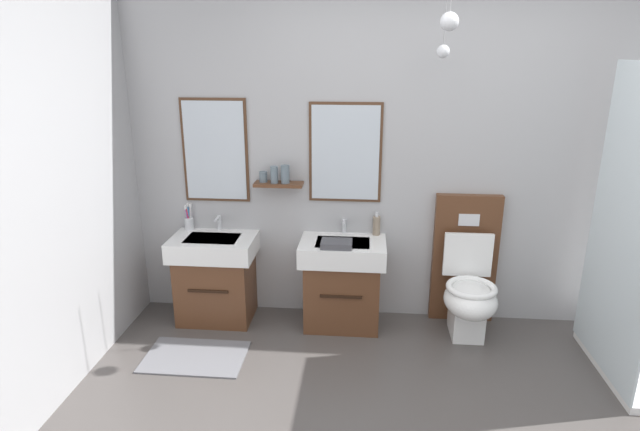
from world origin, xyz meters
name	(u,v)px	position (x,y,z in m)	size (l,w,h in m)	color
wall_back	(424,142)	(-0.01, 1.68, 1.36)	(4.64, 0.64, 2.73)	#A8A8AA
bath_mat	(195,357)	(-1.56, 0.86, 0.01)	(0.68, 0.44, 0.01)	slate
vanity_sink_left	(216,275)	(-1.56, 1.43, 0.35)	(0.63, 0.45, 0.67)	#56331E
tap_on_left_sink	(219,221)	(-1.56, 1.59, 0.74)	(0.03, 0.13, 0.11)	silver
vanity_sink_right	(342,280)	(-0.59, 1.43, 0.35)	(0.63, 0.45, 0.67)	#56331E
tap_on_right_sink	(344,225)	(-0.59, 1.59, 0.74)	(0.03, 0.13, 0.11)	silver
toilet	(467,283)	(0.33, 1.42, 0.38)	(0.48, 0.63, 1.00)	#56331E
toothbrush_cup	(189,222)	(-1.80, 1.58, 0.73)	(0.07, 0.07, 0.21)	silver
soap_dispenser	(376,225)	(-0.34, 1.59, 0.75)	(0.06, 0.06, 0.18)	gray
folded_hand_towel	(337,244)	(-0.63, 1.31, 0.69)	(0.22, 0.16, 0.04)	#47474C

